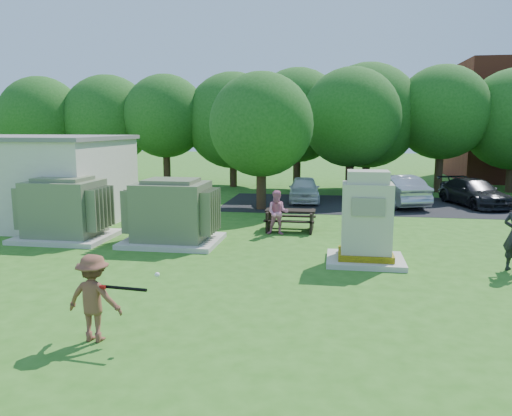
% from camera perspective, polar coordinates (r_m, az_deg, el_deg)
% --- Properties ---
extents(ground, '(120.00, 120.00, 0.00)m').
position_cam_1_polar(ground, '(11.41, -3.32, -9.72)').
color(ground, '#2D6619').
rests_on(ground, ground).
extents(parking_strip, '(20.00, 6.00, 0.01)m').
position_cam_1_polar(parking_strip, '(24.73, 19.99, 0.16)').
color(parking_strip, '#232326').
rests_on(parking_strip, ground).
extents(transformer_left, '(3.00, 2.40, 2.07)m').
position_cam_1_polar(transformer_left, '(17.67, -21.00, -0.23)').
color(transformer_left, beige).
rests_on(transformer_left, ground).
extents(transformer_right, '(3.00, 2.40, 2.07)m').
position_cam_1_polar(transformer_right, '(16.13, -9.57, -0.61)').
color(transformer_right, beige).
rests_on(transformer_right, ground).
extents(generator_cabinet, '(2.09, 1.71, 2.54)m').
position_cam_1_polar(generator_cabinet, '(13.92, 12.50, -1.68)').
color(generator_cabinet, beige).
rests_on(generator_cabinet, ground).
extents(picnic_table, '(1.77, 1.33, 0.76)m').
position_cam_1_polar(picnic_table, '(17.95, 3.95, -1.09)').
color(picnic_table, black).
rests_on(picnic_table, ground).
extents(batter, '(1.04, 0.64, 1.55)m').
position_cam_1_polar(batter, '(9.25, -18.04, -9.74)').
color(batter, brown).
rests_on(batter, ground).
extents(person_at_picnic, '(0.78, 0.62, 1.54)m').
position_cam_1_polar(person_at_picnic, '(17.19, 2.50, -0.54)').
color(person_at_picnic, pink).
rests_on(person_at_picnic, ground).
extents(car_white, '(1.75, 3.76, 1.25)m').
position_cam_1_polar(car_white, '(24.84, 5.52, 2.16)').
color(car_white, white).
rests_on(car_white, ground).
extents(car_silver_a, '(3.01, 4.67, 1.45)m').
position_cam_1_polar(car_silver_a, '(24.48, 15.51, 2.00)').
color(car_silver_a, '#A4A3A8').
rests_on(car_silver_a, ground).
extents(car_dark, '(2.98, 4.66, 1.26)m').
position_cam_1_polar(car_dark, '(25.58, 23.63, 1.64)').
color(car_dark, black).
rests_on(car_dark, ground).
extents(batting_equipment, '(1.08, 0.41, 0.25)m').
position_cam_1_polar(batting_equipment, '(8.88, -14.81, -8.57)').
color(batting_equipment, black).
rests_on(batting_equipment, ground).
extents(tree_row, '(41.30, 13.30, 7.30)m').
position_cam_1_polar(tree_row, '(29.03, 8.23, 10.14)').
color(tree_row, '#47301E').
rests_on(tree_row, ground).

